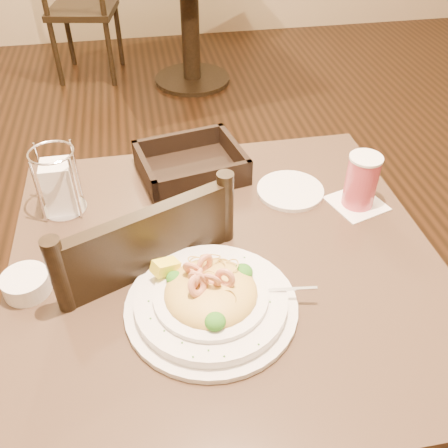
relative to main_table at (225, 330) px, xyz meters
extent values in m
plane|color=black|center=(0.00, 0.00, -0.52)|extent=(7.00, 7.00, 0.00)
cylinder|color=black|center=(0.00, 0.00, -0.50)|extent=(0.52, 0.52, 0.03)
cylinder|color=black|center=(0.00, 0.00, -0.14)|extent=(0.12, 0.12, 0.70)
cube|color=brown|center=(0.00, 0.00, 0.23)|extent=(0.90, 0.90, 0.03)
cylinder|color=black|center=(0.24, 2.57, -0.50)|extent=(0.52, 0.52, 0.03)
cylinder|color=black|center=(0.24, 2.57, -0.14)|extent=(0.12, 0.12, 0.70)
cube|color=black|center=(-0.22, 0.16, -0.07)|extent=(0.55, 0.55, 0.04)
cylinder|color=black|center=(-0.13, 0.40, -0.30)|extent=(0.04, 0.04, 0.43)
cylinder|color=black|center=(-0.46, 0.26, -0.30)|extent=(0.04, 0.04, 0.43)
cylinder|color=black|center=(0.01, 0.07, -0.30)|extent=(0.04, 0.04, 0.43)
cylinder|color=black|center=(-0.32, -0.07, -0.30)|extent=(0.04, 0.04, 0.43)
cylinder|color=black|center=(0.01, 0.07, 0.18)|extent=(0.04, 0.04, 0.46)
cylinder|color=black|center=(-0.32, -0.07, 0.18)|extent=(0.04, 0.04, 0.46)
cube|color=black|center=(-0.15, 0.00, 0.28)|extent=(0.34, 0.17, 0.22)
cube|color=black|center=(-0.44, 2.82, -0.07)|extent=(0.49, 0.49, 0.04)
cylinder|color=black|center=(-0.24, 2.96, -0.30)|extent=(0.04, 0.04, 0.43)
cylinder|color=black|center=(-0.59, 3.03, -0.30)|extent=(0.04, 0.04, 0.43)
cylinder|color=black|center=(-0.30, 2.61, -0.30)|extent=(0.04, 0.04, 0.43)
cylinder|color=black|center=(-0.65, 2.67, -0.30)|extent=(0.04, 0.04, 0.43)
cylinder|color=white|center=(-0.05, -0.13, 0.25)|extent=(0.33, 0.33, 0.01)
cylinder|color=white|center=(-0.05, -0.13, 0.26)|extent=(0.29, 0.29, 0.02)
cylinder|color=white|center=(-0.05, -0.13, 0.28)|extent=(0.22, 0.22, 0.01)
ellipsoid|color=gold|center=(-0.05, -0.13, 0.29)|extent=(0.17, 0.17, 0.06)
cube|color=#FFF835|center=(-0.13, -0.06, 0.30)|extent=(0.06, 0.05, 0.04)
cube|color=silver|center=(0.09, -0.14, 0.28)|extent=(0.12, 0.03, 0.01)
cube|color=silver|center=(0.02, -0.14, 0.28)|extent=(0.03, 0.02, 0.00)
torus|color=gold|center=(0.00, -0.11, 0.30)|extent=(0.03, 0.03, 0.02)
torus|color=gold|center=(-0.03, -0.09, 0.30)|extent=(0.04, 0.06, 0.04)
torus|color=gold|center=(-0.07, -0.07, 0.31)|extent=(0.05, 0.05, 0.03)
torus|color=gold|center=(-0.06, -0.13, 0.31)|extent=(0.04, 0.04, 0.02)
torus|color=gold|center=(-0.01, -0.09, 0.31)|extent=(0.03, 0.04, 0.02)
torus|color=gold|center=(-0.06, -0.13, 0.31)|extent=(0.05, 0.05, 0.04)
torus|color=gold|center=(-0.03, -0.17, 0.31)|extent=(0.04, 0.04, 0.03)
torus|color=gold|center=(-0.04, -0.09, 0.30)|extent=(0.05, 0.04, 0.02)
torus|color=gold|center=(-0.07, -0.07, 0.30)|extent=(0.05, 0.04, 0.02)
torus|color=gold|center=(-0.03, -0.11, 0.30)|extent=(0.04, 0.04, 0.02)
torus|color=gold|center=(-0.06, -0.12, 0.31)|extent=(0.05, 0.05, 0.02)
torus|color=gold|center=(-0.02, -0.08, 0.30)|extent=(0.05, 0.06, 0.04)
torus|color=gold|center=(-0.04, -0.06, 0.31)|extent=(0.04, 0.04, 0.03)
torus|color=gold|center=(-0.04, -0.12, 0.29)|extent=(0.04, 0.05, 0.03)
torus|color=#EA9873|center=(-0.08, -0.10, 0.33)|extent=(0.05, 0.04, 0.04)
torus|color=#EA9873|center=(-0.06, -0.09, 0.33)|extent=(0.04, 0.03, 0.04)
torus|color=#EA9873|center=(-0.05, -0.13, 0.33)|extent=(0.05, 0.04, 0.04)
torus|color=#EA9873|center=(-0.08, -0.13, 0.33)|extent=(0.04, 0.05, 0.04)
torus|color=#EA9873|center=(-0.08, -0.14, 0.33)|extent=(0.05, 0.05, 0.04)
torus|color=#EA9873|center=(-0.03, -0.13, 0.33)|extent=(0.04, 0.04, 0.04)
torus|color=#EA9873|center=(-0.07, -0.13, 0.33)|extent=(0.05, 0.04, 0.04)
ellipsoid|color=#216216|center=(0.02, -0.10, 0.29)|extent=(0.04, 0.04, 0.03)
ellipsoid|color=#216216|center=(-0.11, -0.09, 0.29)|extent=(0.03, 0.03, 0.02)
ellipsoid|color=#216216|center=(-0.06, -0.20, 0.29)|extent=(0.04, 0.04, 0.03)
cube|color=#266619|center=(-0.12, -0.22, 0.28)|extent=(0.00, 0.00, 0.00)
cube|color=#266619|center=(0.05, -0.16, 0.28)|extent=(0.00, 0.00, 0.00)
cube|color=#266619|center=(0.03, -0.04, 0.28)|extent=(0.00, 0.00, 0.00)
cube|color=#266619|center=(-0.14, -0.19, 0.28)|extent=(0.00, 0.00, 0.00)
cube|color=#266619|center=(0.01, -0.04, 0.28)|extent=(0.00, 0.00, 0.00)
cube|color=#266619|center=(-0.05, -0.01, 0.28)|extent=(0.00, 0.00, 0.00)
cube|color=#266619|center=(-0.17, -0.12, 0.28)|extent=(0.00, 0.00, 0.00)
cube|color=#266619|center=(-0.08, -0.25, 0.28)|extent=(0.00, 0.00, 0.00)
cube|color=#266619|center=(-0.10, -0.25, 0.28)|extent=(0.00, 0.00, 0.00)
cube|color=#266619|center=(-0.17, -0.16, 0.28)|extent=(0.00, 0.00, 0.00)
cube|color=#266619|center=(-0.05, -0.26, 0.28)|extent=(0.00, 0.00, 0.00)
cube|color=#266619|center=(0.01, -0.25, 0.28)|extent=(0.00, 0.00, 0.00)
cube|color=white|center=(0.34, 0.13, 0.24)|extent=(0.15, 0.15, 0.00)
cylinder|color=#C24454|center=(0.34, 0.13, 0.31)|extent=(0.07, 0.07, 0.13)
cylinder|color=white|center=(0.34, 0.13, 0.37)|extent=(0.08, 0.08, 0.01)
cube|color=black|center=(-0.03, 0.33, 0.25)|extent=(0.29, 0.25, 0.02)
cube|color=black|center=(0.09, 0.35, 0.29)|extent=(0.05, 0.21, 0.05)
cube|color=black|center=(-0.15, 0.30, 0.29)|extent=(0.05, 0.21, 0.05)
cube|color=black|center=(-0.05, 0.42, 0.29)|extent=(0.25, 0.06, 0.05)
cube|color=black|center=(-0.01, 0.23, 0.29)|extent=(0.25, 0.06, 0.05)
cylinder|color=silver|center=(-0.34, 0.23, 0.24)|extent=(0.10, 0.10, 0.01)
torus|color=silver|center=(-0.34, 0.23, 0.40)|extent=(0.10, 0.10, 0.01)
cube|color=white|center=(-0.34, 0.23, 0.31)|extent=(0.09, 0.09, 0.12)
cylinder|color=silver|center=(-0.38, 0.19, 0.32)|extent=(0.01, 0.01, 0.16)
cylinder|color=silver|center=(-0.30, 0.19, 0.32)|extent=(0.01, 0.01, 0.16)
cylinder|color=silver|center=(-0.38, 0.27, 0.32)|extent=(0.01, 0.01, 0.16)
cylinder|color=silver|center=(-0.30, 0.27, 0.32)|extent=(0.01, 0.01, 0.16)
cylinder|color=white|center=(0.20, 0.20, 0.25)|extent=(0.18, 0.18, 0.01)
cylinder|color=white|center=(-0.40, -0.02, 0.26)|extent=(0.11, 0.11, 0.04)
camera|label=1|loc=(-0.14, -0.74, 0.98)|focal=40.00mm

